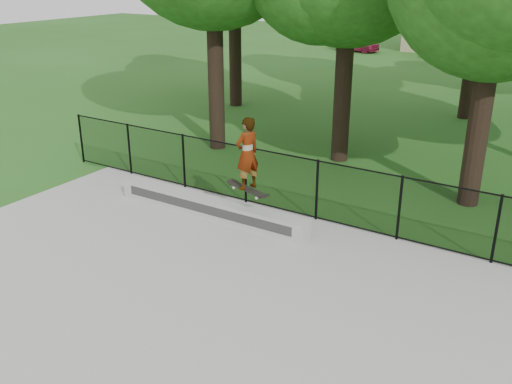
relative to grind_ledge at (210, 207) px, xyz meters
The scene contains 9 objects.
ground 5.22m from the grind_ledge, 64.35° to the right, with size 100.00×100.00×0.00m, color #234E16.
concrete_slab 5.22m from the grind_ledge, 64.35° to the right, with size 14.00×12.00×0.06m, color #A3A29D.
grind_ledge is the anchor object (origin of this frame).
car_a 30.01m from the grind_ledge, 106.43° to the left, with size 1.37×3.37×1.16m, color #9C1C43.
car_b 28.59m from the grind_ledge, 92.04° to the left, with size 1.36×3.53×1.28m, color black.
car_c 28.94m from the grind_ledge, 88.04° to the left, with size 1.49×3.37×1.06m, color gray.
skater_airborne 2.02m from the grind_ledge, ahead, with size 0.83×0.69×1.79m.
chainlink_fence 2.61m from the grind_ledge, 27.99° to the left, with size 16.06×0.06×1.50m.
distant_building 33.35m from the grind_ledge, 89.56° to the left, with size 12.40×6.40×4.30m.
Camera 1 is at (5.44, -5.36, 5.72)m, focal length 40.00 mm.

